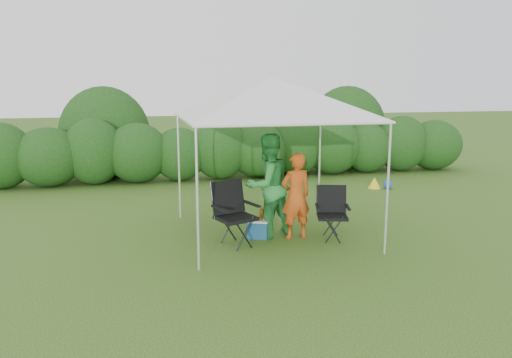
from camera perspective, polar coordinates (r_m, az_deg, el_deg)
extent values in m
plane|color=#416620|center=(8.73, 2.52, -7.18)|extent=(70.00, 70.00, 0.00)
ellipsoid|color=#1E4A17|center=(14.49, -27.14, 2.38)|extent=(1.65, 1.40, 1.73)
cylinder|color=#382616|center=(14.60, -26.90, -0.39)|extent=(0.12, 0.12, 0.30)
ellipsoid|color=#1E4A17|center=(14.28, -22.64, 2.32)|extent=(1.80, 1.53, 1.57)
cylinder|color=#382616|center=(14.38, -22.45, -0.19)|extent=(0.12, 0.12, 0.30)
ellipsoid|color=#1E4A17|center=(14.13, -18.07, 3.00)|extent=(1.57, 1.34, 1.80)
cylinder|color=#382616|center=(14.24, -17.90, 0.01)|extent=(0.12, 0.12, 0.30)
ellipsoid|color=#1E4A17|center=(14.09, -13.40, 2.92)|extent=(1.72, 1.47, 1.65)
cylinder|color=#382616|center=(14.20, -13.28, 0.22)|extent=(0.12, 0.12, 0.30)
ellipsoid|color=#1E4A17|center=(14.15, -8.74, 2.81)|extent=(1.50, 1.28, 1.50)
cylinder|color=#382616|center=(14.25, -8.67, 0.42)|extent=(0.12, 0.12, 0.30)
ellipsoid|color=#1E4A17|center=(14.28, -4.16, 3.44)|extent=(1.65, 1.40, 1.73)
cylinder|color=#382616|center=(14.39, -4.12, 0.62)|extent=(0.12, 0.12, 0.30)
ellipsoid|color=#1E4A17|center=(14.52, 0.32, 3.29)|extent=(1.80, 1.53, 1.57)
cylinder|color=#382616|center=(14.62, 0.32, 0.81)|extent=(0.12, 0.12, 0.30)
ellipsoid|color=#1E4A17|center=(14.82, 4.64, 3.85)|extent=(1.58, 1.34, 1.80)
cylinder|color=#382616|center=(14.93, 4.60, 0.99)|extent=(0.12, 0.12, 0.30)
ellipsoid|color=#1E4A17|center=(15.22, 8.75, 3.66)|extent=(1.72, 1.47, 1.65)
cylinder|color=#382616|center=(15.32, 8.68, 1.16)|extent=(0.12, 0.12, 0.30)
ellipsoid|color=#1E4A17|center=(15.70, 12.62, 3.47)|extent=(1.50, 1.28, 1.50)
cylinder|color=#382616|center=(15.79, 12.53, 1.31)|extent=(0.12, 0.12, 0.30)
ellipsoid|color=#1E4A17|center=(16.23, 16.29, 3.93)|extent=(1.65, 1.40, 1.73)
cylinder|color=#382616|center=(16.32, 16.15, 1.44)|extent=(0.12, 0.12, 0.30)
ellipsoid|color=#1E4A17|center=(16.84, 19.67, 3.71)|extent=(1.80, 1.53, 1.57)
cylinder|color=#382616|center=(16.92, 19.53, 1.57)|extent=(0.12, 0.12, 0.30)
cylinder|color=silver|center=(7.21, -6.72, -2.47)|extent=(0.04, 0.04, 2.10)
cylinder|color=silver|center=(8.12, 14.81, -1.25)|extent=(0.04, 0.04, 2.10)
cylinder|color=silver|center=(10.14, -8.79, 1.36)|extent=(0.04, 0.04, 2.10)
cylinder|color=silver|center=(10.80, 7.28, 1.98)|extent=(0.04, 0.04, 2.10)
cube|color=white|center=(8.80, 1.72, 7.03)|extent=(3.10, 3.10, 0.03)
pyramid|color=white|center=(8.78, 1.74, 9.41)|extent=(3.10, 3.10, 0.70)
cube|color=black|center=(8.85, 8.71, -4.27)|extent=(0.62, 0.59, 0.05)
cube|color=black|center=(8.99, 8.62, -2.22)|extent=(0.53, 0.28, 0.49)
cube|color=black|center=(8.78, 7.02, -3.16)|extent=(0.17, 0.43, 0.03)
cube|color=black|center=(8.83, 10.45, -3.17)|extent=(0.17, 0.43, 0.03)
cylinder|color=black|center=(8.67, 7.40, -5.96)|extent=(0.02, 0.02, 0.41)
cylinder|color=black|center=(8.72, 10.24, -5.95)|extent=(0.02, 0.02, 0.41)
cylinder|color=black|center=(9.09, 7.17, -5.17)|extent=(0.02, 0.02, 0.41)
cylinder|color=black|center=(9.13, 9.88, -5.17)|extent=(0.02, 0.02, 0.41)
cube|color=black|center=(8.40, -2.31, -4.48)|extent=(0.75, 0.72, 0.06)
cube|color=black|center=(8.53, -3.21, -2.03)|extent=(0.61, 0.36, 0.57)
cube|color=black|center=(8.20, -4.16, -3.40)|extent=(0.23, 0.49, 0.03)
cube|color=black|center=(8.51, -0.55, -2.84)|extent=(0.23, 0.49, 0.03)
cylinder|color=black|center=(8.14, -2.87, -6.76)|extent=(0.03, 0.03, 0.48)
cylinder|color=black|center=(8.40, 0.08, -6.18)|extent=(0.03, 0.03, 0.48)
cylinder|color=black|center=(8.56, -4.63, -5.90)|extent=(0.03, 0.03, 0.48)
cylinder|color=black|center=(8.80, -1.76, -5.38)|extent=(0.03, 0.03, 0.48)
imported|color=#CF4E17|center=(8.77, 4.57, -1.94)|extent=(0.60, 0.44, 1.53)
imported|color=green|center=(8.83, 1.34, -0.75)|extent=(1.10, 0.99, 1.85)
cube|color=navy|center=(8.91, 0.18, -5.78)|extent=(0.44, 0.38, 0.30)
cube|color=silver|center=(8.87, 0.18, -4.78)|extent=(0.46, 0.41, 0.03)
cylinder|color=#592D0C|center=(8.81, 0.62, -3.94)|extent=(0.07, 0.07, 0.26)
cone|color=yellow|center=(13.43, 13.37, -0.42)|extent=(0.34, 0.34, 0.28)
sphere|color=blue|center=(13.40, 14.82, -0.64)|extent=(0.23, 0.23, 0.23)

